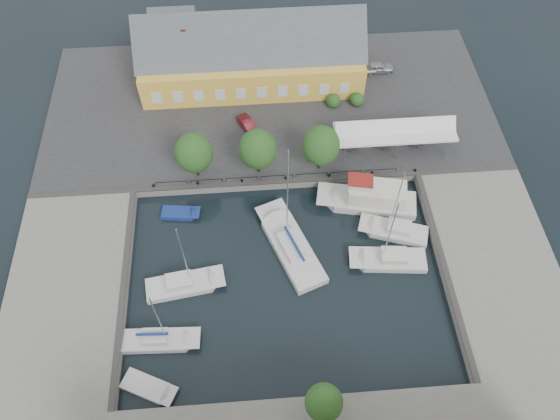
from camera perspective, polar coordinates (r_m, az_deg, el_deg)
name	(u,v)px	position (r m, az deg, el deg)	size (l,w,h in m)	color
ground	(284,265)	(57.38, 0.45, -5.75)	(140.00, 140.00, 0.00)	black
north_quay	(270,107)	(71.17, -1.05, 10.74)	(56.00, 26.00, 1.00)	#2D2D30
west_quay	(67,294)	(59.20, -21.35, -8.21)	(12.00, 24.00, 1.00)	slate
east_quay	(497,265)	(61.09, 21.75, -5.39)	(12.00, 24.00, 1.00)	slate
quay_edge_fittings	(281,222)	(58.97, 0.11, -1.23)	(56.00, 24.72, 0.40)	#383533
warehouse	(247,56)	(72.54, -3.51, 15.79)	(28.56, 14.00, 9.55)	gold
tent_canopy	(395,132)	(65.05, 11.93, 7.99)	(14.00, 4.00, 2.83)	white
quay_trees	(258,149)	(60.34, -2.34, 6.39)	(18.20, 4.20, 6.30)	black
car_silver	(378,67)	(76.04, 10.21, 14.45)	(1.67, 4.15, 1.41)	#A4A8AC
car_red	(248,125)	(67.42, -3.36, 8.86)	(1.32, 3.77, 1.24)	maroon
center_sailboat	(291,247)	(58.05, 1.19, -3.93)	(7.12, 11.72, 15.27)	silver
trawler	(371,199)	(61.64, 9.46, 1.16)	(11.51, 5.45, 5.00)	silver
east_boat_a	(395,231)	(60.53, 11.92, -2.21)	(7.81, 4.74, 10.74)	silver
east_boat_b	(389,260)	(58.49, 11.37, -5.17)	(8.34, 3.44, 11.12)	silver
west_boat_c	(183,285)	(56.81, -10.05, -7.73)	(8.31, 3.68, 10.93)	silver
west_boat_d	(160,341)	(54.69, -12.44, -13.21)	(7.53, 2.55, 10.08)	silver
launch_sw	(148,388)	(53.53, -13.58, -17.62)	(5.47, 3.99, 0.98)	silver
launch_nw	(180,214)	(61.76, -10.39, -0.39)	(4.48, 2.21, 0.88)	navy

